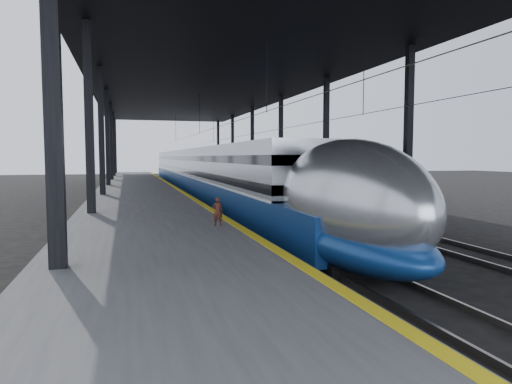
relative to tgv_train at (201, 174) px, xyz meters
name	(u,v)px	position (x,y,z in m)	size (l,w,h in m)	color
ground	(255,252)	(-2.00, -24.45, -1.90)	(160.00, 160.00, 0.00)	black
platform	(138,195)	(-5.50, -4.45, -1.40)	(6.00, 80.00, 1.00)	#4C4C4F
yellow_strip	(176,188)	(-2.70, -4.45, -0.89)	(0.30, 80.00, 0.01)	yellow
rails	(241,198)	(2.50, -4.45, -1.82)	(6.52, 80.00, 0.16)	slate
canopy	(208,83)	(-0.10, -4.45, 7.22)	(18.00, 75.00, 9.47)	black
tgv_train	(201,174)	(0.00, 0.00, 0.00)	(2.83, 65.20, 4.06)	#B1B3B8
second_train	(231,168)	(5.00, 10.14, 0.24)	(3.06, 56.05, 4.22)	navy
child	(218,212)	(-3.35, -24.57, -0.40)	(0.37, 0.24, 1.00)	#4D2319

